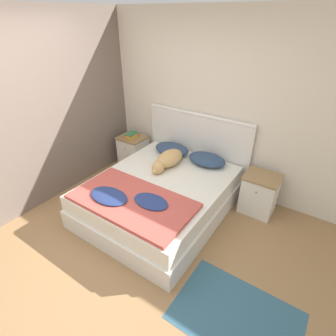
{
  "coord_description": "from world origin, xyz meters",
  "views": [
    {
      "loc": [
        1.8,
        -1.33,
        2.44
      ],
      "look_at": [
        0.07,
        1.23,
        0.6
      ],
      "focal_mm": 28.0,
      "sensor_mm": 36.0,
      "label": 1
    }
  ],
  "objects": [
    {
      "name": "quilt",
      "position": [
        0.06,
        0.46,
        0.53
      ],
      "size": [
        1.47,
        0.8,
        0.08
      ],
      "color": "#BC4C42",
      "rests_on": "bed"
    },
    {
      "name": "dog",
      "position": [
        -0.07,
        1.43,
        0.6
      ],
      "size": [
        0.3,
        0.74,
        0.21
      ],
      "color": "tan",
      "rests_on": "bed"
    },
    {
      "name": "headboard",
      "position": [
        0.07,
        2.06,
        0.59
      ],
      "size": [
        1.75,
        0.06,
        1.15
      ],
      "color": "silver",
      "rests_on": "ground_plane"
    },
    {
      "name": "pillow_right",
      "position": [
        0.38,
        1.79,
        0.57
      ],
      "size": [
        0.57,
        0.38,
        0.15
      ],
      "color": "navy",
      "rests_on": "bed"
    },
    {
      "name": "wall_back",
      "position": [
        0.0,
        2.13,
        1.27
      ],
      "size": [
        9.0,
        0.06,
        2.55
      ],
      "color": "beige",
      "rests_on": "ground_plane"
    },
    {
      "name": "wall_side_left",
      "position": [
        -1.5,
        1.05,
        1.27
      ],
      "size": [
        0.06,
        3.1,
        2.55
      ],
      "color": "#706056",
      "rests_on": "ground_plane"
    },
    {
      "name": "ground_plane",
      "position": [
        0.0,
        0.0,
        0.0
      ],
      "size": [
        16.0,
        16.0,
        0.0
      ],
      "primitive_type": "plane",
      "color": "#997047"
    },
    {
      "name": "rug",
      "position": [
        1.55,
        0.18,
        0.0
      ],
      "size": [
        1.13,
        0.8,
        0.0
      ],
      "color": "#335B70",
      "rests_on": "ground_plane"
    },
    {
      "name": "bed",
      "position": [
        0.07,
        1.03,
        0.25
      ],
      "size": [
        1.67,
        2.02,
        0.5
      ],
      "color": "silver",
      "rests_on": "ground_plane"
    },
    {
      "name": "nightstand_left",
      "position": [
        -1.07,
        1.8,
        0.29
      ],
      "size": [
        0.46,
        0.42,
        0.57
      ],
      "color": "silver",
      "rests_on": "ground_plane"
    },
    {
      "name": "pillow_left",
      "position": [
        -0.24,
        1.79,
        0.57
      ],
      "size": [
        0.57,
        0.38,
        0.15
      ],
      "color": "navy",
      "rests_on": "bed"
    },
    {
      "name": "nightstand_right",
      "position": [
        1.21,
        1.8,
        0.29
      ],
      "size": [
        0.46,
        0.42,
        0.57
      ],
      "color": "silver",
      "rests_on": "ground_plane"
    },
    {
      "name": "book_stack",
      "position": [
        -1.07,
        1.77,
        0.61
      ],
      "size": [
        0.16,
        0.22,
        0.08
      ],
      "color": "gold",
      "rests_on": "nightstand_left"
    }
  ]
}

